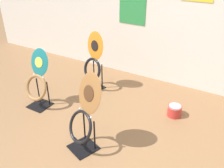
# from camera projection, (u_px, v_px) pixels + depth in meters

# --- Properties ---
(wall_back) EXTENTS (8.00, 0.07, 2.60)m
(wall_back) POSITION_uv_depth(u_px,v_px,m) (186.00, 2.00, 3.50)
(wall_back) COLOR silver
(wall_back) RESTS_ON ground_plane
(toilet_seat_display_orange_sun) EXTENTS (0.40, 0.35, 0.91)m
(toilet_seat_display_orange_sun) POSITION_uv_depth(u_px,v_px,m) (93.00, 64.00, 3.80)
(toilet_seat_display_orange_sun) COLOR black
(toilet_seat_display_orange_sun) RESTS_ON ground_plane
(toilet_seat_display_woodgrain) EXTENTS (0.45, 0.43, 0.89)m
(toilet_seat_display_woodgrain) POSITION_uv_depth(u_px,v_px,m) (85.00, 115.00, 2.63)
(toilet_seat_display_woodgrain) COLOR black
(toilet_seat_display_woodgrain) RESTS_ON ground_plane
(toilet_seat_display_teal_sax) EXTENTS (0.38, 0.32, 0.82)m
(toilet_seat_display_teal_sax) POSITION_uv_depth(u_px,v_px,m) (37.00, 83.00, 3.39)
(toilet_seat_display_teal_sax) COLOR black
(toilet_seat_display_teal_sax) RESTS_ON ground_plane
(paint_can) EXTENTS (0.19, 0.19, 0.16)m
(paint_can) POSITION_uv_depth(u_px,v_px,m) (174.00, 110.00, 3.31)
(paint_can) COLOR red
(paint_can) RESTS_ON ground_plane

